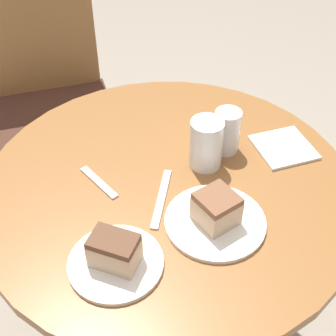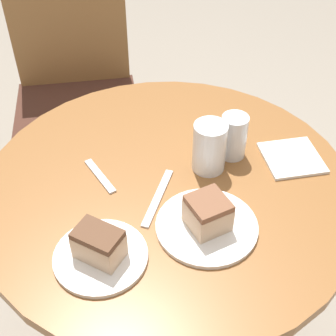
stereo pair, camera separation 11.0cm
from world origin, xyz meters
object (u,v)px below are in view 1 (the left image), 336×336
object	(u,v)px
plate_near	(215,222)
glass_water	(227,133)
plate_far	(116,263)
chair	(47,95)
cake_slice_near	(216,209)
cake_slice_far	(114,251)
glass_lemonade	(206,146)

from	to	relation	value
plate_near	glass_water	world-z (taller)	glass_water
plate_near	plate_far	xyz separation A→B (m)	(-0.24, -0.00, 0.00)
chair	cake_slice_near	bearing A→B (deg)	-72.96
cake_slice_far	glass_water	distance (m)	0.45
plate_far	cake_slice_near	distance (m)	0.24
cake_slice_near	glass_lemonade	xyz separation A→B (m)	(0.08, 0.18, 0.01)
cake_slice_near	cake_slice_far	xyz separation A→B (m)	(-0.24, -0.00, -0.00)
glass_lemonade	plate_far	bearing A→B (deg)	-150.09
chair	cake_slice_far	bearing A→B (deg)	-86.21
glass_lemonade	glass_water	bearing A→B (deg)	18.06
glass_lemonade	chair	bearing A→B (deg)	103.21
plate_near	cake_slice_far	size ratio (longest dim) A/B	1.98
plate_near	cake_slice_far	bearing A→B (deg)	-179.53
cake_slice_near	glass_water	size ratio (longest dim) A/B	0.79
chair	plate_near	size ratio (longest dim) A/B	4.42
cake_slice_far	glass_lemonade	world-z (taller)	glass_lemonade
glass_water	cake_slice_far	bearing A→B (deg)	-152.22
plate_far	glass_lemonade	xyz separation A→B (m)	(0.32, 0.18, 0.05)
cake_slice_near	cake_slice_far	bearing A→B (deg)	-179.53
plate_far	cake_slice_far	distance (m)	0.04
plate_far	glass_lemonade	bearing A→B (deg)	29.91
plate_near	cake_slice_near	xyz separation A→B (m)	(0.00, 0.00, 0.04)
plate_near	cake_slice_far	world-z (taller)	cake_slice_far
plate_far	cake_slice_near	bearing A→B (deg)	0.47
plate_near	glass_water	distance (m)	0.26
glass_water	plate_near	bearing A→B (deg)	-127.53
plate_near	glass_water	bearing A→B (deg)	52.47
chair	glass_lemonade	world-z (taller)	chair
cake_slice_near	glass_water	world-z (taller)	glass_water
chair	plate_far	world-z (taller)	chair
cake_slice_far	glass_water	size ratio (longest dim) A/B	0.97
plate_near	plate_far	bearing A→B (deg)	-179.53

